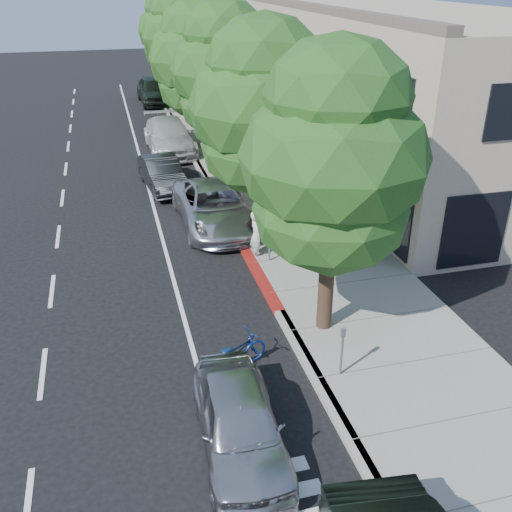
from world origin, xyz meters
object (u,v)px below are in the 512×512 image
object	(u,v)px
cyclist	(256,235)
bicycle	(234,353)
street_tree_1	(264,109)
pedestrian	(334,194)
silver_suv	(215,207)
dark_sedan	(162,173)
street_tree_3	(201,60)
dark_suv_far	(155,90)
street_tree_5	(171,32)
near_car_a	(240,422)
street_tree_0	(334,162)
street_tree_4	(183,39)
street_tree_2	(225,73)
white_pickup	(169,136)

from	to	relation	value
cyclist	bicycle	distance (m)	5.88
street_tree_1	pedestrian	xyz separation A→B (m)	(2.97, 0.88, -3.48)
silver_suv	dark_sedan	size ratio (longest dim) A/B	1.33
street_tree_3	cyclist	size ratio (longest dim) A/B	4.50
silver_suv	pedestrian	distance (m)	4.47
silver_suv	dark_suv_far	size ratio (longest dim) A/B	1.02
street_tree_5	silver_suv	size ratio (longest dim) A/B	1.39
cyclist	bicycle	xyz separation A→B (m)	(-1.99, -5.52, -0.38)
street_tree_5	dark_sedan	distance (m)	18.59
dark_suv_far	near_car_a	distance (m)	33.44
dark_sedan	street_tree_3	bearing A→B (deg)	57.55
street_tree_5	near_car_a	size ratio (longest dim) A/B	1.93
street_tree_0	street_tree_3	distance (m)	18.00
street_tree_4	bicycle	size ratio (longest dim) A/B	4.54
street_tree_1	dark_sedan	bearing A→B (deg)	115.19
bicycle	near_car_a	xyz separation A→B (m)	(-0.46, -2.50, 0.21)
cyclist	dark_suv_far	xyz separation A→B (m)	(-0.75, 25.38, 0.08)
street_tree_0	street_tree_2	size ratio (longest dim) A/B	0.97
street_tree_5	pedestrian	xyz separation A→B (m)	(2.97, -23.12, -3.66)
street_tree_4	dark_sedan	world-z (taller)	street_tree_4
dark_sedan	white_pickup	size ratio (longest dim) A/B	0.73
dark_sedan	dark_suv_far	world-z (taller)	dark_suv_far
street_tree_4	near_car_a	size ratio (longest dim) A/B	2.02
cyclist	white_pickup	bearing A→B (deg)	8.18
street_tree_0	near_car_a	world-z (taller)	street_tree_0
cyclist	pedestrian	bearing A→B (deg)	-54.06
white_pickup	street_tree_3	bearing A→B (deg)	8.49
white_pickup	pedestrian	size ratio (longest dim) A/B	3.04
street_tree_1	street_tree_4	bearing A→B (deg)	90.00
white_pickup	street_tree_1	bearing A→B (deg)	-82.09
dark_suv_far	street_tree_1	bearing A→B (deg)	-88.79
dark_sedan	near_car_a	bearing A→B (deg)	-97.47
street_tree_3	street_tree_4	bearing A→B (deg)	90.00
street_tree_4	near_car_a	world-z (taller)	street_tree_4
street_tree_1	dark_suv_far	bearing A→B (deg)	93.35
street_tree_3	white_pickup	size ratio (longest dim) A/B	1.34
street_tree_0	street_tree_4	size ratio (longest dim) A/B	0.94
street_tree_1	white_pickup	world-z (taller)	street_tree_1
street_tree_4	silver_suv	distance (m)	17.07
street_tree_0	near_car_a	distance (m)	6.12
street_tree_0	street_tree_5	bearing A→B (deg)	90.00
street_tree_4	pedestrian	bearing A→B (deg)	-80.15
street_tree_0	near_car_a	bearing A→B (deg)	-131.53
street_tree_0	dark_sedan	world-z (taller)	street_tree_0
near_car_a	pedestrian	world-z (taller)	pedestrian
dark_sedan	near_car_a	size ratio (longest dim) A/B	1.04
silver_suv	dark_sedan	xyz separation A→B (m)	(-1.42, 4.59, -0.08)
street_tree_2	white_pickup	xyz separation A→B (m)	(-1.88, 5.68, -3.96)
street_tree_0	street_tree_3	xyz separation A→B (m)	(-0.00, 18.00, -0.15)
silver_suv	street_tree_3	bearing A→B (deg)	80.95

